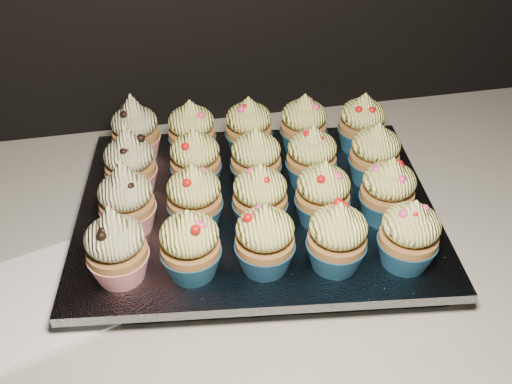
% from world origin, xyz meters
% --- Properties ---
extents(worktop, '(2.44, 0.64, 0.04)m').
position_xyz_m(worktop, '(0.00, 1.70, 0.88)').
color(worktop, beige).
rests_on(worktop, cabinet).
extents(napkin, '(0.19, 0.19, 0.00)m').
position_xyz_m(napkin, '(-0.35, 1.67, 0.90)').
color(napkin, white).
rests_on(napkin, worktop).
extents(baking_tray, '(0.43, 0.35, 0.02)m').
position_xyz_m(baking_tray, '(-0.12, 1.74, 0.91)').
color(baking_tray, black).
rests_on(baking_tray, worktop).
extents(foil_lining, '(0.47, 0.39, 0.01)m').
position_xyz_m(foil_lining, '(-0.12, 1.74, 0.93)').
color(foil_lining, silver).
rests_on(foil_lining, baking_tray).
extents(cupcake_0, '(0.06, 0.06, 0.10)m').
position_xyz_m(cupcake_0, '(-0.28, 1.64, 0.97)').
color(cupcake_0, red).
rests_on(cupcake_0, foil_lining).
extents(cupcake_1, '(0.06, 0.06, 0.08)m').
position_xyz_m(cupcake_1, '(-0.21, 1.63, 0.97)').
color(cupcake_1, navy).
rests_on(cupcake_1, foil_lining).
extents(cupcake_2, '(0.06, 0.06, 0.08)m').
position_xyz_m(cupcake_2, '(-0.13, 1.63, 0.97)').
color(cupcake_2, navy).
rests_on(cupcake_2, foil_lining).
extents(cupcake_3, '(0.06, 0.06, 0.08)m').
position_xyz_m(cupcake_3, '(-0.06, 1.61, 0.97)').
color(cupcake_3, navy).
rests_on(cupcake_3, foil_lining).
extents(cupcake_4, '(0.06, 0.06, 0.08)m').
position_xyz_m(cupcake_4, '(0.02, 1.60, 0.97)').
color(cupcake_4, navy).
rests_on(cupcake_4, foil_lining).
extents(cupcake_5, '(0.06, 0.06, 0.10)m').
position_xyz_m(cupcake_5, '(-0.27, 1.72, 0.97)').
color(cupcake_5, red).
rests_on(cupcake_5, foil_lining).
extents(cupcake_6, '(0.06, 0.06, 0.08)m').
position_xyz_m(cupcake_6, '(-0.19, 1.71, 0.97)').
color(cupcake_6, navy).
rests_on(cupcake_6, foil_lining).
extents(cupcake_7, '(0.06, 0.06, 0.08)m').
position_xyz_m(cupcake_7, '(-0.12, 1.70, 0.97)').
color(cupcake_7, navy).
rests_on(cupcake_7, foil_lining).
extents(cupcake_8, '(0.06, 0.06, 0.08)m').
position_xyz_m(cupcake_8, '(-0.05, 1.69, 0.97)').
color(cupcake_8, navy).
rests_on(cupcake_8, foil_lining).
extents(cupcake_9, '(0.06, 0.06, 0.08)m').
position_xyz_m(cupcake_9, '(0.02, 1.68, 0.97)').
color(cupcake_9, navy).
rests_on(cupcake_9, foil_lining).
extents(cupcake_10, '(0.06, 0.06, 0.10)m').
position_xyz_m(cupcake_10, '(-0.26, 1.79, 0.97)').
color(cupcake_10, red).
rests_on(cupcake_10, foil_lining).
extents(cupcake_11, '(0.06, 0.06, 0.08)m').
position_xyz_m(cupcake_11, '(-0.18, 1.78, 0.97)').
color(cupcake_11, navy).
rests_on(cupcake_11, foil_lining).
extents(cupcake_12, '(0.06, 0.06, 0.08)m').
position_xyz_m(cupcake_12, '(-0.11, 1.77, 0.97)').
color(cupcake_12, navy).
rests_on(cupcake_12, foil_lining).
extents(cupcake_13, '(0.06, 0.06, 0.08)m').
position_xyz_m(cupcake_13, '(-0.04, 1.76, 0.97)').
color(cupcake_13, navy).
rests_on(cupcake_13, foil_lining).
extents(cupcake_14, '(0.06, 0.06, 0.08)m').
position_xyz_m(cupcake_14, '(0.04, 1.75, 0.97)').
color(cupcake_14, navy).
rests_on(cupcake_14, foil_lining).
extents(cupcake_15, '(0.06, 0.06, 0.10)m').
position_xyz_m(cupcake_15, '(-0.25, 1.87, 0.97)').
color(cupcake_15, red).
rests_on(cupcake_15, foil_lining).
extents(cupcake_16, '(0.06, 0.06, 0.08)m').
position_xyz_m(cupcake_16, '(-0.18, 1.85, 0.97)').
color(cupcake_16, navy).
rests_on(cupcake_16, foil_lining).
extents(cupcake_17, '(0.06, 0.06, 0.08)m').
position_xyz_m(cupcake_17, '(-0.10, 1.85, 0.97)').
color(cupcake_17, navy).
rests_on(cupcake_17, foil_lining).
extents(cupcake_18, '(0.06, 0.06, 0.08)m').
position_xyz_m(cupcake_18, '(-0.03, 1.84, 0.97)').
color(cupcake_18, navy).
rests_on(cupcake_18, foil_lining).
extents(cupcake_19, '(0.06, 0.06, 0.08)m').
position_xyz_m(cupcake_19, '(0.05, 1.82, 0.97)').
color(cupcake_19, navy).
rests_on(cupcake_19, foil_lining).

